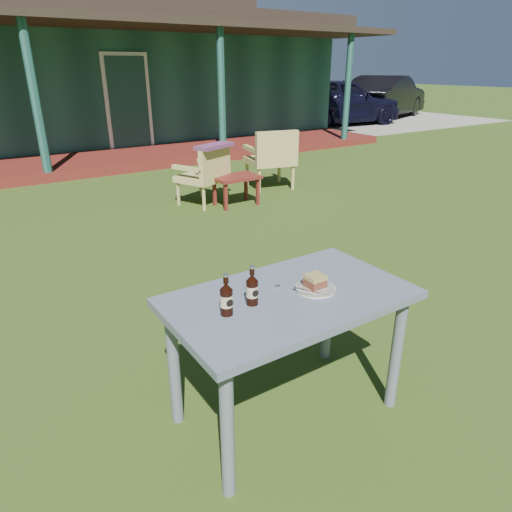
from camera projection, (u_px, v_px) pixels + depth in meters
ground at (169, 297)px, 3.73m from camera, size 80.00×80.00×0.00m
gravel_strip at (354, 120)px, 15.61m from camera, size 9.00×6.00×0.02m
car_near at (337, 102)px, 14.12m from camera, size 4.33×1.97×1.44m
car_far at (386, 97)px, 16.15m from camera, size 4.62×3.03×1.44m
cafe_table at (289, 313)px, 2.26m from camera, size 1.20×0.70×0.72m
plate at (315, 288)px, 2.27m from camera, size 0.20×0.20×0.01m
cake_slice at (315, 281)px, 2.27m from camera, size 0.09×0.09×0.06m
fork at (307, 291)px, 2.23m from camera, size 0.07×0.13×0.00m
cola_bottle_near at (252, 289)px, 2.11m from camera, size 0.06×0.06×0.19m
cola_bottle_far at (226, 299)px, 2.02m from camera, size 0.06×0.06×0.20m
bottle_cap at (278, 286)px, 2.30m from camera, size 0.03×0.03×0.01m
armchair_left at (206, 173)px, 6.06m from camera, size 0.74×0.72×0.77m
armchair_right at (272, 156)px, 6.84m from camera, size 0.77×0.74×0.88m
floral_throw at (214, 146)px, 5.84m from camera, size 0.61×0.42×0.05m
side_table at (236, 180)px, 6.07m from camera, size 0.60×0.40×0.40m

